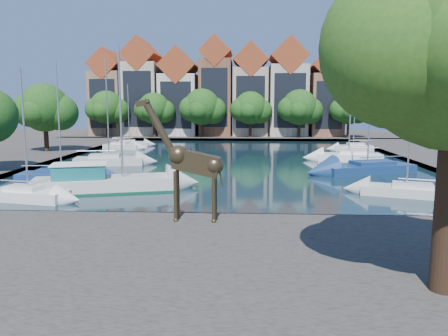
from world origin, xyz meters
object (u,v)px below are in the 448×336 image
object	(u,v)px
sailboat_left_a	(28,193)
giraffe_statue	(190,162)
motorsailer	(101,180)
sailboat_right_a	(406,189)

from	to	relation	value
sailboat_left_a	giraffe_statue	bearing A→B (deg)	-26.83
giraffe_statue	sailboat_left_a	xyz separation A→B (m)	(-10.84, 5.48, -2.75)
giraffe_statue	motorsailer	distance (m)	11.67
sailboat_left_a	sailboat_right_a	size ratio (longest dim) A/B	0.82
motorsailer	sailboat_left_a	xyz separation A→B (m)	(-3.51, -3.24, -0.24)
giraffe_statue	sailboat_left_a	size ratio (longest dim) A/B	0.71
sailboat_right_a	motorsailer	bearing A→B (deg)	178.76
giraffe_statue	motorsailer	xyz separation A→B (m)	(-7.33, 8.72, -2.51)
giraffe_statue	sailboat_left_a	world-z (taller)	sailboat_left_a
giraffe_statue	motorsailer	world-z (taller)	motorsailer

